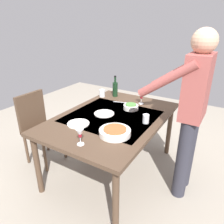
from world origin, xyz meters
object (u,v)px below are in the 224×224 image
(dining_table, at_px, (112,121))
(person_server, at_px, (191,109))
(water_cup_near_right, at_px, (146,119))
(side_bowl_salad, at_px, (131,107))
(wine_bottle, at_px, (115,89))
(dinner_plate_far, at_px, (78,124))
(dinner_plate_near, at_px, (104,113))
(wine_glass_left, at_px, (141,96))
(chair_near, at_px, (38,124))
(water_cup_near_left, at_px, (102,93))
(serving_bowl_pasta, at_px, (115,132))
(wine_glass_right, at_px, (80,134))

(dining_table, distance_m, person_server, 0.86)
(water_cup_near_right, xyz_separation_m, side_bowl_salad, (-0.25, -0.30, -0.01))
(wine_bottle, distance_m, dinner_plate_far, 0.97)
(side_bowl_salad, bearing_deg, dinner_plate_near, -34.63)
(person_server, xyz_separation_m, wine_bottle, (-0.48, -1.12, -0.11))
(dining_table, height_order, wine_bottle, wine_bottle)
(wine_glass_left, bearing_deg, wine_bottle, -100.75)
(wine_bottle, xyz_separation_m, side_bowl_salad, (0.32, 0.41, -0.08))
(chair_near, height_order, water_cup_near_left, chair_near)
(serving_bowl_pasta, height_order, dinner_plate_far, serving_bowl_pasta)
(wine_bottle, distance_m, water_cup_near_left, 0.19)
(wine_bottle, height_order, side_bowl_salad, wine_bottle)
(wine_bottle, height_order, serving_bowl_pasta, wine_bottle)
(wine_glass_right, bearing_deg, dinner_plate_far, -137.35)
(wine_glass_right, relative_size, side_bowl_salad, 0.84)
(dinner_plate_far, bearing_deg, dining_table, 151.22)
(water_cup_near_right, bearing_deg, wine_bottle, -128.73)
(wine_bottle, xyz_separation_m, water_cup_near_right, (0.57, 0.71, -0.06))
(dining_table, relative_size, dinner_plate_far, 6.88)
(dinner_plate_near, relative_size, dinner_plate_far, 1.00)
(serving_bowl_pasta, bearing_deg, wine_glass_left, -172.13)
(wine_glass_right, xyz_separation_m, serving_bowl_pasta, (-0.30, 0.17, -0.07))
(chair_near, relative_size, dinner_plate_near, 3.96)
(water_cup_near_left, distance_m, dinner_plate_near, 0.61)
(person_server, bearing_deg, wine_glass_left, -119.97)
(chair_near, relative_size, water_cup_near_left, 8.86)
(dinner_plate_near, height_order, dinner_plate_far, same)
(chair_near, relative_size, wine_glass_right, 6.03)
(wine_bottle, distance_m, wine_glass_left, 0.45)
(person_server, height_order, serving_bowl_pasta, person_server)
(wine_glass_right, distance_m, water_cup_near_left, 1.27)
(dining_table, bearing_deg, water_cup_near_left, -136.80)
(dinner_plate_near, bearing_deg, serving_bowl_pasta, 44.79)
(water_cup_near_left, relative_size, dinner_plate_far, 0.45)
(wine_glass_left, height_order, side_bowl_salad, wine_glass_left)
(wine_glass_right, bearing_deg, water_cup_near_right, 155.12)
(side_bowl_salad, bearing_deg, dinner_plate_far, -23.93)
(dining_table, distance_m, water_cup_near_right, 0.41)
(person_server, relative_size, dinner_plate_near, 7.34)
(water_cup_near_right, height_order, side_bowl_salad, water_cup_near_right)
(wine_bottle, relative_size, serving_bowl_pasta, 0.99)
(dinner_plate_near, xyz_separation_m, dinner_plate_far, (0.36, -0.09, 0.00))
(person_server, xyz_separation_m, dinner_plate_near, (0.12, -0.91, -0.21))
(wine_glass_left, xyz_separation_m, dinner_plate_near, (0.52, -0.23, -0.10))
(wine_glass_left, height_order, wine_glass_right, same)
(water_cup_near_left, bearing_deg, person_server, 73.93)
(water_cup_near_left, relative_size, dinner_plate_near, 0.45)
(dining_table, relative_size, wine_glass_left, 10.49)
(wine_glass_right, relative_size, water_cup_near_left, 1.47)
(dinner_plate_near, bearing_deg, chair_near, -70.40)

